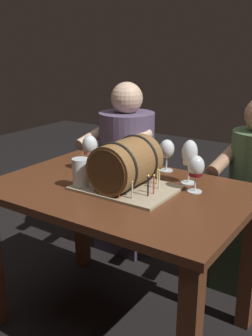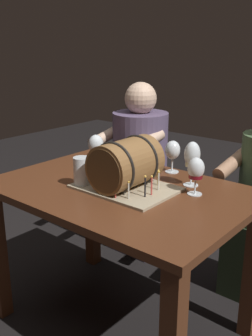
{
  "view_description": "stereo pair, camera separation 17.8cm",
  "coord_description": "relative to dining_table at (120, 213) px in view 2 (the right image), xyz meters",
  "views": [
    {
      "loc": [
        0.98,
        -1.41,
        1.39
      ],
      "look_at": [
        0.04,
        0.0,
        0.85
      ],
      "focal_mm": 42.62,
      "sensor_mm": 36.0,
      "label": 1
    },
    {
      "loc": [
        1.13,
        -1.31,
        1.39
      ],
      "look_at": [
        0.04,
        0.0,
        0.85
      ],
      "focal_mm": 42.62,
      "sensor_mm": 36.0,
      "label": 2
    }
  ],
  "objects": [
    {
      "name": "wine_glass_white",
      "position": [
        0.24,
        0.23,
        0.27
      ],
      "size": [
        0.07,
        0.07,
        0.21
      ],
      "color": "white",
      "rests_on": "dining_table"
    },
    {
      "name": "person_seated_left",
      "position": [
        -0.43,
        0.7,
        -0.08
      ],
      "size": [
        0.42,
        0.5,
        1.15
      ],
      "color": "#372D40",
      "rests_on": "ground"
    },
    {
      "name": "barrel_cake",
      "position": [
        0.04,
        0.0,
        0.24
      ],
      "size": [
        0.44,
        0.32,
        0.24
      ],
      "color": "tan",
      "rests_on": "dining_table"
    },
    {
      "name": "wine_glass_rose",
      "position": [
        -0.28,
        0.13,
        0.25
      ],
      "size": [
        0.08,
        0.08,
        0.18
      ],
      "color": "white",
      "rests_on": "dining_table"
    },
    {
      "name": "ground_plane",
      "position": [
        0.0,
        0.0,
        -0.62
      ],
      "size": [
        8.0,
        8.0,
        0.0
      ],
      "primitive_type": "plane",
      "color": "black"
    },
    {
      "name": "wine_glass_red",
      "position": [
        0.31,
        0.14,
        0.24
      ],
      "size": [
        0.07,
        0.07,
        0.17
      ],
      "color": "white",
      "rests_on": "dining_table"
    },
    {
      "name": "wine_glass_amber",
      "position": [
        -0.1,
        0.27,
        0.24
      ],
      "size": [
        0.07,
        0.07,
        0.17
      ],
      "color": "white",
      "rests_on": "dining_table"
    },
    {
      "name": "dining_table",
      "position": [
        0.0,
        0.0,
        0.0
      ],
      "size": [
        1.18,
        0.8,
        0.75
      ],
      "color": "#562D19",
      "rests_on": "ground"
    },
    {
      "name": "wine_glass_empty",
      "position": [
        0.06,
        0.34,
        0.24
      ],
      "size": [
        0.08,
        0.08,
        0.17
      ],
      "color": "white",
      "rests_on": "dining_table"
    },
    {
      "name": "beer_pint",
      "position": [
        -0.14,
        -0.1,
        0.19
      ],
      "size": [
        0.08,
        0.08,
        0.14
      ],
      "color": "white",
      "rests_on": "dining_table"
    }
  ]
}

